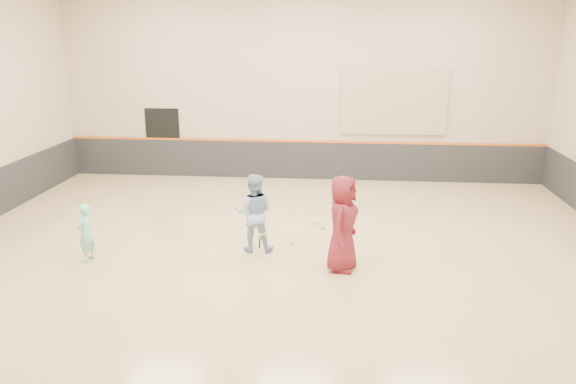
# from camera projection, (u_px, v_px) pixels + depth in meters

# --- Properties ---
(room) EXTENTS (15.04, 12.04, 6.22)m
(room) POSITION_uv_depth(u_px,v_px,m) (283.00, 212.00, 12.10)
(room) COLOR tan
(room) RESTS_ON ground
(wainscot_back) EXTENTS (14.90, 0.04, 1.20)m
(wainscot_back) POSITION_uv_depth(u_px,v_px,m) (302.00, 160.00, 17.87)
(wainscot_back) COLOR #232326
(wainscot_back) RESTS_ON floor
(accent_stripe) EXTENTS (14.90, 0.03, 0.06)m
(accent_stripe) POSITION_uv_depth(u_px,v_px,m) (302.00, 141.00, 17.69)
(accent_stripe) COLOR #D85914
(accent_stripe) RESTS_ON wall_back
(acoustic_panel) EXTENTS (3.20, 0.08, 2.00)m
(acoustic_panel) POSITION_uv_depth(u_px,v_px,m) (394.00, 102.00, 17.08)
(acoustic_panel) COLOR tan
(acoustic_panel) RESTS_ON wall_back
(doorway) EXTENTS (1.10, 0.05, 2.20)m
(doorway) POSITION_uv_depth(u_px,v_px,m) (163.00, 142.00, 18.14)
(doorway) COLOR black
(doorway) RESTS_ON floor
(girl) EXTENTS (0.36, 0.48, 1.22)m
(girl) POSITION_uv_depth(u_px,v_px,m) (85.00, 233.00, 11.45)
(girl) COLOR #7AD3C4
(girl) RESTS_ON floor
(instructor) EXTENTS (0.85, 0.68, 1.70)m
(instructor) POSITION_uv_depth(u_px,v_px,m) (254.00, 213.00, 11.94)
(instructor) COLOR #89A7D4
(instructor) RESTS_ON floor
(young_man) EXTENTS (0.84, 1.07, 1.93)m
(young_man) POSITION_uv_depth(u_px,v_px,m) (343.00, 223.00, 10.94)
(young_man) COLOR maroon
(young_man) RESTS_ON floor
(held_racket) EXTENTS (0.37, 0.37, 0.63)m
(held_racket) POSITION_uv_depth(u_px,v_px,m) (261.00, 228.00, 11.77)
(held_racket) COLOR #D7E632
(held_racket) RESTS_ON instructor
(spare_racket) EXTENTS (0.63, 0.63, 0.07)m
(spare_racket) POSITION_uv_depth(u_px,v_px,m) (318.00, 224.00, 13.67)
(spare_racket) COLOR #9DBF2A
(spare_racket) RESTS_ON floor
(ball_under_racket) EXTENTS (0.07, 0.07, 0.07)m
(ball_under_racket) POSITION_uv_depth(u_px,v_px,m) (291.00, 243.00, 12.48)
(ball_under_racket) COLOR gold
(ball_under_racket) RESTS_ON floor
(ball_in_hand) EXTENTS (0.07, 0.07, 0.07)m
(ball_in_hand) POSITION_uv_depth(u_px,v_px,m) (347.00, 209.00, 10.75)
(ball_in_hand) COLOR #C9E836
(ball_in_hand) RESTS_ON young_man
(ball_beside_spare) EXTENTS (0.07, 0.07, 0.07)m
(ball_beside_spare) POSITION_uv_depth(u_px,v_px,m) (304.00, 206.00, 15.10)
(ball_beside_spare) COLOR #C6D431
(ball_beside_spare) RESTS_ON floor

